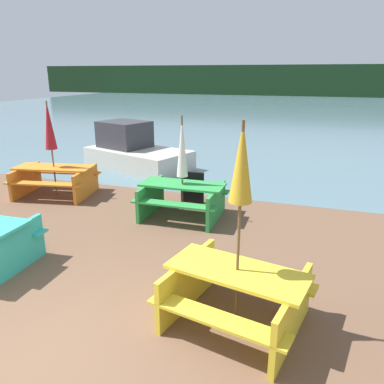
% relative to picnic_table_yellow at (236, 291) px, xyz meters
% --- Properties ---
extents(ground_plane, '(60.00, 60.00, 0.00)m').
position_rel_picnic_table_yellow_xyz_m(ground_plane, '(-1.95, -1.43, -0.44)').
color(ground_plane, brown).
extents(water, '(60.00, 50.00, 0.00)m').
position_rel_picnic_table_yellow_xyz_m(water, '(-1.95, 29.71, -0.44)').
color(water, slate).
rests_on(water, ground_plane).
extents(far_treeline, '(80.00, 1.60, 4.00)m').
position_rel_picnic_table_yellow_xyz_m(far_treeline, '(-1.95, 49.71, 1.56)').
color(far_treeline, '#193319').
rests_on(far_treeline, water).
extents(picnic_table_yellow, '(1.90, 1.69, 0.74)m').
position_rel_picnic_table_yellow_xyz_m(picnic_table_yellow, '(0.00, 0.00, 0.00)').
color(picnic_table_yellow, yellow).
rests_on(picnic_table_yellow, ground_plane).
extents(picnic_table_green, '(1.78, 1.41, 0.74)m').
position_rel_picnic_table_yellow_xyz_m(picnic_table_green, '(-1.85, 3.17, 0.01)').
color(picnic_table_green, green).
rests_on(picnic_table_green, ground_plane).
extents(picnic_table_orange, '(2.12, 1.71, 0.74)m').
position_rel_picnic_table_yellow_xyz_m(picnic_table_orange, '(-5.40, 3.55, 0.02)').
color(picnic_table_orange, orange).
rests_on(picnic_table_orange, ground_plane).
extents(umbrella_crimson, '(0.28, 0.28, 2.33)m').
position_rel_picnic_table_yellow_xyz_m(umbrella_crimson, '(-5.40, 3.55, 1.30)').
color(umbrella_crimson, brown).
rests_on(umbrella_crimson, ground_plane).
extents(umbrella_gold, '(0.27, 0.27, 2.49)m').
position_rel_picnic_table_yellow_xyz_m(umbrella_gold, '(0.00, -0.00, 1.56)').
color(umbrella_gold, brown).
rests_on(umbrella_gold, ground_plane).
extents(umbrella_white, '(0.23, 0.23, 2.15)m').
position_rel_picnic_table_yellow_xyz_m(umbrella_white, '(-1.85, 3.17, 1.07)').
color(umbrella_white, brown).
rests_on(umbrella_white, ground_plane).
extents(boat, '(3.75, 2.77, 1.45)m').
position_rel_picnic_table_yellow_xyz_m(boat, '(-4.89, 6.89, 0.08)').
color(boat, beige).
rests_on(boat, water).
extents(signboard, '(0.55, 0.08, 0.75)m').
position_rel_picnic_table_yellow_xyz_m(signboard, '(-1.95, 4.11, -0.07)').
color(signboard, black).
rests_on(signboard, ground_plane).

